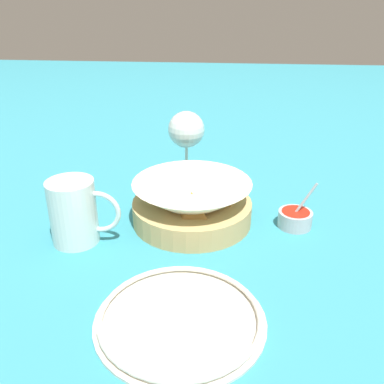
% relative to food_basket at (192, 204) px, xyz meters
% --- Properties ---
extents(ground_plane, '(4.00, 4.00, 0.00)m').
position_rel_food_basket_xyz_m(ground_plane, '(-0.03, -0.02, -0.04)').
color(ground_plane, teal).
extents(food_basket, '(0.23, 0.23, 0.09)m').
position_rel_food_basket_xyz_m(food_basket, '(0.00, 0.00, 0.00)').
color(food_basket, tan).
rests_on(food_basket, ground_plane).
extents(sauce_cup, '(0.07, 0.07, 0.09)m').
position_rel_food_basket_xyz_m(sauce_cup, '(0.20, -0.00, -0.02)').
color(sauce_cup, '#B7B7BC').
rests_on(sauce_cup, ground_plane).
extents(wine_glass, '(0.09, 0.09, 0.16)m').
position_rel_food_basket_xyz_m(wine_glass, '(-0.03, 0.22, 0.08)').
color(wine_glass, silver).
rests_on(wine_glass, ground_plane).
extents(beer_mug, '(0.13, 0.08, 0.12)m').
position_rel_food_basket_xyz_m(beer_mug, '(-0.20, -0.09, 0.02)').
color(beer_mug, silver).
rests_on(beer_mug, ground_plane).
extents(side_plate, '(0.24, 0.24, 0.01)m').
position_rel_food_basket_xyz_m(side_plate, '(0.01, -0.28, -0.03)').
color(side_plate, silver).
rests_on(side_plate, ground_plane).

